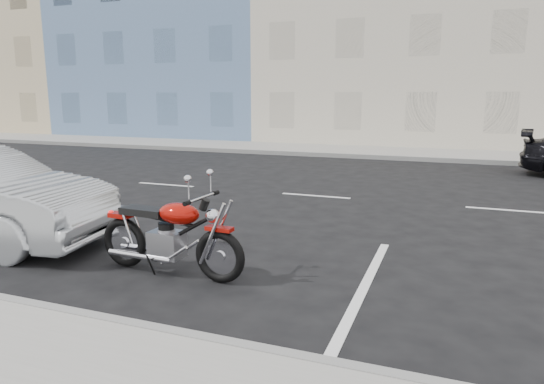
{
  "coord_description": "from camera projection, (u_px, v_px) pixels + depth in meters",
  "views": [
    {
      "loc": [
        0.9,
        -10.51,
        2.26
      ],
      "look_at": [
        -1.69,
        -3.67,
        0.8
      ],
      "focal_mm": 32.0,
      "sensor_mm": 36.0,
      "label": 1
    }
  ],
  "objects": [
    {
      "name": "ground",
      "position": [
        406.0,
        203.0,
        10.39
      ],
      "size": [
        120.0,
        120.0,
        0.0
      ],
      "primitive_type": "plane",
      "color": "black",
      "rests_on": "ground"
    },
    {
      "name": "bldg_cream",
      "position": [
        403.0,
        26.0,
        24.91
      ],
      "size": [
        12.0,
        12.0,
        11.5
      ],
      "primitive_type": "cube",
      "color": "beige",
      "rests_on": "ground"
    },
    {
      "name": "curb_far",
      "position": [
        290.0,
        153.0,
        18.53
      ],
      "size": [
        80.0,
        0.12,
        0.16
      ],
      "primitive_type": "cube",
      "color": "gray",
      "rests_on": "ground"
    },
    {
      "name": "bldg_far_west",
      "position": [
        44.0,
        40.0,
        33.19
      ],
      "size": [
        12.0,
        12.0,
        12.0
      ],
      "primitive_type": "cube",
      "color": "#C5B289",
      "rests_on": "ground"
    },
    {
      "name": "sidewalk_far",
      "position": [
        303.0,
        149.0,
        20.09
      ],
      "size": [
        80.0,
        3.4,
        0.15
      ],
      "primitive_type": "cube",
      "color": "gray",
      "rests_on": "ground"
    },
    {
      "name": "motorcycle",
      "position": [
        222.0,
        245.0,
        5.85
      ],
      "size": [
        2.13,
        0.7,
        1.07
      ],
      "rotation": [
        0.0,
        0.0,
        -0.05
      ],
      "color": "black",
      "rests_on": "ground"
    },
    {
      "name": "bldg_blue",
      "position": [
        198.0,
        23.0,
        28.92
      ],
      "size": [
        12.0,
        12.0,
        13.0
      ],
      "primitive_type": "cube",
      "color": "slate",
      "rests_on": "ground"
    }
  ]
}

